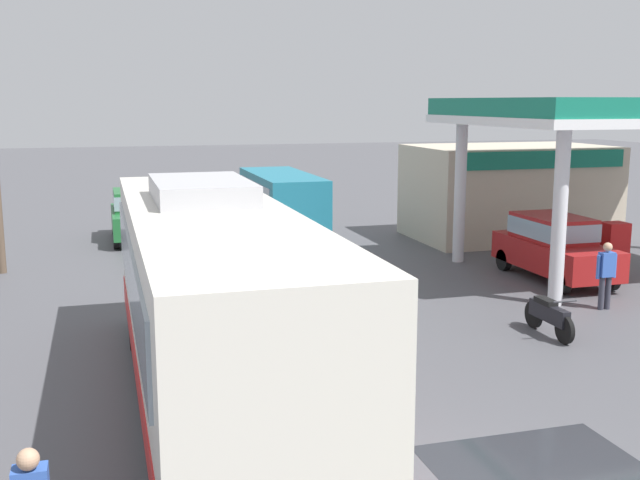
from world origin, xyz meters
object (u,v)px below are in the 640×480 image
coach_bus_main (212,305)px  car_at_pump (554,244)px  car_trailing_behind_bus (136,213)px  minibus_opposing_lane (282,200)px  motorcycle_parked_forecourt (549,315)px  pedestrian_near_pump (606,272)px

coach_bus_main → car_at_pump: 12.41m
car_trailing_behind_bus → coach_bus_main: bearing=-88.2°
minibus_opposing_lane → car_trailing_behind_bus: size_ratio=1.46×
car_at_pump → motorcycle_parked_forecourt: (-3.08, -4.60, -0.57)m
coach_bus_main → motorcycle_parked_forecourt: coach_bus_main is taller
coach_bus_main → minibus_opposing_lane: (4.59, 14.50, -0.25)m
minibus_opposing_lane → motorcycle_parked_forecourt: (2.94, -12.69, -1.03)m
pedestrian_near_pump → motorcycle_parked_forecourt: bearing=-149.7°
car_at_pump → motorcycle_parked_forecourt: car_at_pump is taller
minibus_opposing_lane → pedestrian_near_pump: 12.49m
pedestrian_near_pump → minibus_opposing_lane: bearing=115.7°
pedestrian_near_pump → coach_bus_main: bearing=-162.0°
motorcycle_parked_forecourt → minibus_opposing_lane: bearing=103.0°
car_at_pump → pedestrian_near_pump: 3.20m
minibus_opposing_lane → motorcycle_parked_forecourt: 13.07m
coach_bus_main → minibus_opposing_lane: bearing=72.4°
motorcycle_parked_forecourt → car_trailing_behind_bus: size_ratio=0.43×
motorcycle_parked_forecourt → pedestrian_near_pump: bearing=30.3°
coach_bus_main → motorcycle_parked_forecourt: 7.84m
minibus_opposing_lane → pedestrian_near_pump: (5.42, -11.24, -0.54)m
car_trailing_behind_bus → motorcycle_parked_forecourt: bearing=-60.6°
minibus_opposing_lane → car_trailing_behind_bus: (-5.10, 1.58, -0.46)m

